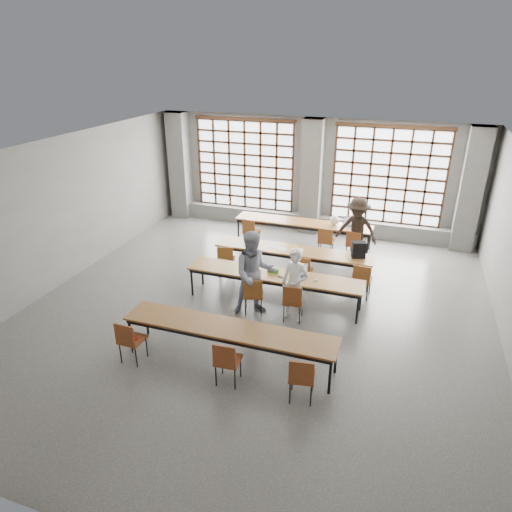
{
  "coord_description": "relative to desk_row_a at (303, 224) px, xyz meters",
  "views": [
    {
      "loc": [
        2.81,
        -8.31,
        5.32
      ],
      "look_at": [
        -0.16,
        0.4,
        1.14
      ],
      "focal_mm": 32.0,
      "sensor_mm": 36.0,
      "label": 1
    }
  ],
  "objects": [
    {
      "name": "floor",
      "position": [
        -0.07,
        -3.98,
        -0.66
      ],
      "size": [
        11.0,
        11.0,
        0.0
      ],
      "primitive_type": "plane",
      "color": "#4C4C49",
      "rests_on": "ground"
    },
    {
      "name": "ceiling",
      "position": [
        -0.07,
        -3.98,
        2.84
      ],
      "size": [
        11.0,
        11.0,
        0.0
      ],
      "primitive_type": "plane",
      "rotation": [
        3.14,
        0.0,
        0.0
      ],
      "color": "silver",
      "rests_on": "floor"
    },
    {
      "name": "wall_back",
      "position": [
        -0.07,
        1.52,
        1.09
      ],
      "size": [
        10.0,
        0.0,
        10.0
      ],
      "primitive_type": "plane",
      "rotation": [
        1.57,
        0.0,
        0.0
      ],
      "color": "slate",
      "rests_on": "floor"
    },
    {
      "name": "wall_front",
      "position": [
        -0.07,
        -9.48,
        1.09
      ],
      "size": [
        10.0,
        0.0,
        10.0
      ],
      "primitive_type": "plane",
      "rotation": [
        -1.57,
        0.0,
        0.0
      ],
      "color": "slate",
      "rests_on": "floor"
    },
    {
      "name": "wall_left",
      "position": [
        -5.07,
        -3.98,
        1.09
      ],
      "size": [
        0.0,
        11.0,
        11.0
      ],
      "primitive_type": "plane",
      "rotation": [
        1.57,
        0.0,
        1.57
      ],
      "color": "slate",
      "rests_on": "floor"
    },
    {
      "name": "column_left",
      "position": [
        -4.57,
        1.24,
        1.09
      ],
      "size": [
        0.6,
        0.55,
        3.5
      ],
      "primitive_type": "cube",
      "color": "#5C5C5A",
      "rests_on": "floor"
    },
    {
      "name": "column_mid",
      "position": [
        -0.07,
        1.24,
        1.09
      ],
      "size": [
        0.6,
        0.55,
        3.5
      ],
      "primitive_type": "cube",
      "color": "#5C5C5A",
      "rests_on": "floor"
    },
    {
      "name": "column_right",
      "position": [
        4.43,
        1.24,
        1.09
      ],
      "size": [
        0.6,
        0.55,
        3.5
      ],
      "primitive_type": "cube",
      "color": "#5C5C5A",
      "rests_on": "floor"
    },
    {
      "name": "window_left",
      "position": [
        -2.32,
        1.44,
        1.24
      ],
      "size": [
        3.32,
        0.12,
        3.0
      ],
      "color": "white",
      "rests_on": "wall_back"
    },
    {
      "name": "window_right",
      "position": [
        2.18,
        1.44,
        1.24
      ],
      "size": [
        3.32,
        0.12,
        3.0
      ],
      "color": "white",
      "rests_on": "wall_back"
    },
    {
      "name": "sill_ledge",
      "position": [
        -0.07,
        1.32,
        -0.41
      ],
      "size": [
        9.8,
        0.35,
        0.5
      ],
      "primitive_type": "cube",
      "color": "#5C5C5A",
      "rests_on": "floor"
    },
    {
      "name": "desk_row_a",
      "position": [
        0.0,
        0.0,
        0.0
      ],
      "size": [
        4.0,
        0.7,
        0.73
      ],
      "color": "brown",
      "rests_on": "floor"
    },
    {
      "name": "desk_row_b",
      "position": [
        0.24,
        -2.05,
        0.0
      ],
      "size": [
        4.0,
        0.7,
        0.73
      ],
      "color": "brown",
      "rests_on": "floor"
    },
    {
      "name": "desk_row_c",
      "position": [
        0.18,
        -3.52,
        0.0
      ],
      "size": [
        4.0,
        0.7,
        0.73
      ],
      "color": "brown",
      "rests_on": "floor"
    },
    {
      "name": "desk_row_d",
      "position": [
        0.02,
        -5.86,
        0.0
      ],
      "size": [
        4.0,
        0.7,
        0.73
      ],
      "color": "brown",
      "rests_on": "floor"
    },
    {
      "name": "chair_back_left",
      "position": [
        -1.41,
        -0.63,
        -0.13
      ],
      "size": [
        0.47,
        0.48,
        0.88
      ],
      "color": "brown",
      "rests_on": "floor"
    },
    {
      "name": "chair_back_mid",
      "position": [
        0.8,
        -0.63,
        -0.13
      ],
      "size": [
        0.42,
        0.43,
        0.88
      ],
      "color": "brown",
      "rests_on": "floor"
    },
    {
      "name": "chair_back_right",
      "position": [
        1.58,
        -0.63,
        -0.13
      ],
      "size": [
        0.5,
        0.51,
        0.88
      ],
      "color": "brown",
      "rests_on": "floor"
    },
    {
      "name": "chair_mid_left",
      "position": [
        -1.34,
        -2.68,
        -0.13
      ],
      "size": [
        0.52,
        0.52,
        0.88
      ],
      "color": "brown",
      "rests_on": "floor"
    },
    {
      "name": "chair_mid_centre",
      "position": [
        0.64,
        -2.68,
        -0.13
      ],
      "size": [
        0.42,
        0.43,
        0.88
      ],
      "color": "brown",
      "rests_on": "floor"
    },
    {
      "name": "chair_mid_right",
      "position": [
        2.03,
        -2.68,
        -0.13
      ],
      "size": [
        0.45,
        0.45,
        0.88
      ],
      "color": "brown",
      "rests_on": "floor"
    },
    {
      "name": "chair_front_left",
      "position": [
        -0.1,
        -4.15,
        -0.13
      ],
      "size": [
        0.53,
        0.53,
        0.88
      ],
      "color": "brown",
      "rests_on": "floor"
    },
    {
      "name": "chair_front_right",
      "position": [
        0.78,
        -4.15,
        -0.13
      ],
      "size": [
        0.45,
        0.46,
        0.88
      ],
      "color": "brown",
      "rests_on": "floor"
    },
    {
      "name": "chair_near_left",
      "position": [
        -1.68,
        -6.48,
        -0.13
      ],
      "size": [
        0.44,
        0.44,
        0.88
      ],
      "color": "maroon",
      "rests_on": "floor"
    },
    {
      "name": "chair_near_mid",
      "position": [
        0.23,
        -6.48,
        -0.13
      ],
      "size": [
        0.45,
        0.45,
        0.88
      ],
      "color": "brown",
      "rests_on": "floor"
    },
    {
      "name": "chair_near_right",
      "position": [
        1.53,
        -6.48,
        -0.13
      ],
      "size": [
        0.48,
        0.48,
        0.88
      ],
      "color": "brown",
      "rests_on": "floor"
    },
    {
      "name": "student_male",
      "position": [
        0.78,
        -4.02,
        0.15
      ],
      "size": [
        0.66,
        0.5,
        1.63
      ],
      "primitive_type": "imported",
      "rotation": [
        0.0,
        0.0,
        -0.21
      ],
      "color": "white",
      "rests_on": "floor"
    },
    {
      "name": "student_female",
      "position": [
        -0.12,
        -4.02,
        0.27
      ],
      "size": [
        1.13,
        1.04,
        1.88
      ],
      "primitive_type": "imported",
      "rotation": [
        0.0,
        0.0,
        0.47
      ],
      "color": "#171E46",
      "rests_on": "floor"
    },
    {
      "name": "student_back",
      "position": [
        1.6,
        -0.5,
        0.21
      ],
      "size": [
        1.23,
        0.85,
        1.76
      ],
      "primitive_type": "imported",
      "rotation": [
        0.0,
        0.0,
        -0.18
      ],
      "color": "black",
      "rests_on": "floor"
    },
    {
      "name": "laptop_front",
      "position": [
        0.72,
        -3.41,
        0.13
      ],
      "size": [
        0.39,
        0.34,
        0.26
      ],
      "color": "silver",
      "rests_on": "desk_row_c"
    },
    {
      "name": "laptop_back",
      "position": [
        1.33,
        0.11,
        0.13
      ],
      "size": [
        0.44,
        0.41,
        0.26
      ],
      "color": "#BABABF",
      "rests_on": "desk_row_a"
    },
    {
      "name": "mouse",
      "position": [
        1.13,
        -3.54,
        0.08
      ],
      "size": [
        0.11,
        0.08,
        0.04
      ],
      "primitive_type": "ellipsoid",
      "rotation": [
        0.0,
        0.0,
        -0.22
      ],
      "color": "white",
      "rests_on": "desk_row_c"
    },
    {
      "name": "green_box",
      "position": [
        0.13,
        -3.44,
        0.11
      ],
      "size": [
        0.26,
        0.11,
        0.09
      ],
      "primitive_type": "cube",
      "rotation": [
        0.0,
        0.0,
        0.08
      ],
      "color": "#2D8B31",
      "rests_on": "desk_row_c"
    },
    {
      "name": "phone",
      "position": [
        0.36,
        -3.62,
        0.07
      ],
      "size": [
        0.14,
        0.1,
        0.01
      ],
      "primitive_type": "cube",
      "rotation": [
        0.0,
        0.0,
        -0.36
      ],
      "color": "black",
      "rests_on": "desk_row_c"
    },
    {
      "name": "paper_sheet_a",
      "position": [
        -0.36,
        -2.0,
        0.07
      ],
      "size": [
        0.32,
        0.25,
        0.0
      ],
      "primitive_type": "cube",
      "rotation": [
        0.0,
        0.0,
        -0.13
      ],
      "color": "white",
      "rests_on": "desk_row_b"
    },
    {
      "name": "paper_sheet_b",
      "position": [
        -0.06,
        -2.1,
        0.07
      ],
      "size": [
        0.36,
        0.32,
        0.0
      ],
      "primitive_type": "cube",
      "rotation": [
        0.0,
        0.0,
        -0.45
      ],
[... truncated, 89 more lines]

